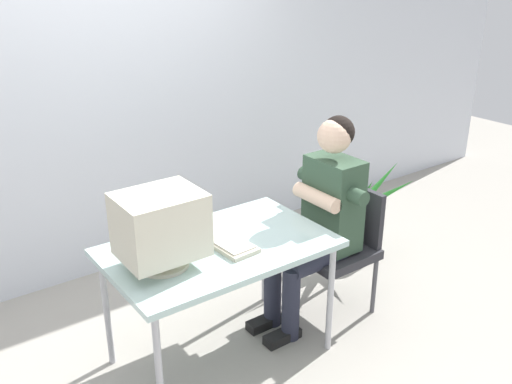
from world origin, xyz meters
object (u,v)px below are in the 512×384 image
object	(u,v)px
desk_mug	(198,217)
crt_monitor	(161,226)
potted_plant	(356,221)
office_chair	(340,242)
desk	(219,254)
person_seated	(321,215)
keyboard	(222,239)

from	to	relation	value
desk_mug	crt_monitor	bearing A→B (deg)	-141.21
potted_plant	desk_mug	bearing A→B (deg)	-175.52
crt_monitor	office_chair	distance (m)	1.34
crt_monitor	office_chair	xyz separation A→B (m)	(1.25, 0.01, -0.48)
crt_monitor	potted_plant	bearing A→B (deg)	13.00
desk	person_seated	bearing A→B (deg)	-1.21
potted_plant	desk	bearing A→B (deg)	-164.97
keyboard	potted_plant	xyz separation A→B (m)	(1.46, 0.38, -0.44)
office_chair	potted_plant	world-z (taller)	office_chair
person_seated	potted_plant	bearing A→B (deg)	28.59
desk	person_seated	xyz separation A→B (m)	(0.73, -0.02, 0.04)
office_chair	potted_plant	xyz separation A→B (m)	(0.58, 0.42, -0.17)
desk	crt_monitor	size ratio (longest dim) A/B	2.91
person_seated	potted_plant	world-z (taller)	person_seated
person_seated	potted_plant	distance (m)	0.96
desk	keyboard	bearing A→B (deg)	33.13
crt_monitor	keyboard	bearing A→B (deg)	6.66
desk	crt_monitor	xyz separation A→B (m)	(-0.34, -0.02, 0.28)
crt_monitor	person_seated	distance (m)	1.10
crt_monitor	desk_mug	world-z (taller)	crt_monitor
crt_monitor	desk_mug	size ratio (longest dim) A/B	4.63
potted_plant	person_seated	bearing A→B (deg)	-151.41
crt_monitor	office_chair	world-z (taller)	crt_monitor
desk	potted_plant	world-z (taller)	potted_plant
desk	potted_plant	size ratio (longest dim) A/B	1.53
keyboard	office_chair	world-z (taller)	office_chair
desk_mug	keyboard	bearing A→B (deg)	-92.07
office_chair	person_seated	distance (m)	0.30
potted_plant	crt_monitor	bearing A→B (deg)	-167.00
crt_monitor	desk	bearing A→B (deg)	3.93
desk	crt_monitor	distance (m)	0.44
keyboard	office_chair	bearing A→B (deg)	-2.32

